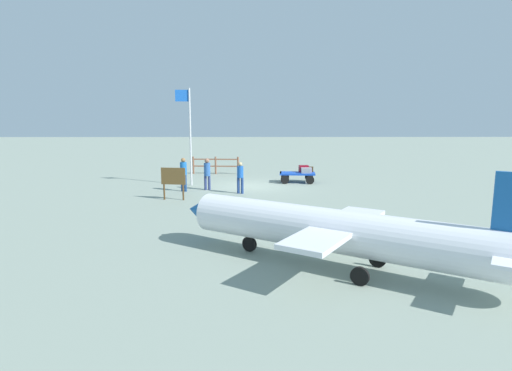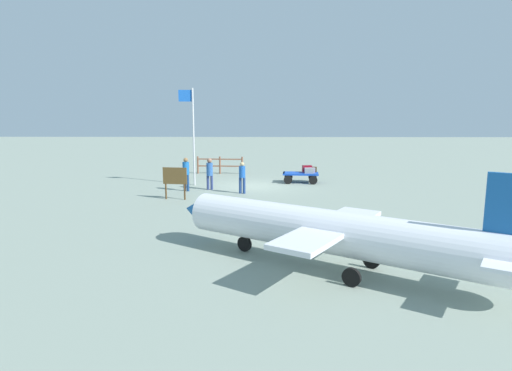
{
  "view_description": "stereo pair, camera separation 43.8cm",
  "coord_description": "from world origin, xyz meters",
  "px_view_note": "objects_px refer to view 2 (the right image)",
  "views": [
    {
      "loc": [
        -0.09,
        22.94,
        3.8
      ],
      "look_at": [
        -0.21,
        6.0,
        1.02
      ],
      "focal_mm": 29.06,
      "sensor_mm": 36.0,
      "label": 1
    },
    {
      "loc": [
        -0.53,
        22.93,
        3.8
      ],
      "look_at": [
        -0.21,
        6.0,
        1.02
      ],
      "focal_mm": 29.06,
      "sensor_mm": 36.0,
      "label": 2
    }
  ],
  "objects_px": {
    "suitcase_tan": "(307,169)",
    "worker_trailing": "(186,172)",
    "suitcase_grey": "(310,170)",
    "worker_supervisor": "(210,171)",
    "worker_lead": "(242,176)",
    "suitcase_maroon": "(309,171)",
    "luggage_cart": "(300,175)",
    "flagpole": "(192,129)",
    "suitcase_navy": "(313,169)",
    "airplane_near": "(322,230)",
    "signboard": "(175,178)"
  },
  "relations": [
    {
      "from": "luggage_cart",
      "to": "flagpole",
      "type": "bearing_deg",
      "value": 9.07
    },
    {
      "from": "suitcase_tan",
      "to": "worker_trailing",
      "type": "height_order",
      "value": "worker_trailing"
    },
    {
      "from": "worker_supervisor",
      "to": "signboard",
      "type": "height_order",
      "value": "worker_supervisor"
    },
    {
      "from": "suitcase_navy",
      "to": "worker_supervisor",
      "type": "height_order",
      "value": "worker_supervisor"
    },
    {
      "from": "suitcase_maroon",
      "to": "worker_lead",
      "type": "distance_m",
      "value": 5.0
    },
    {
      "from": "suitcase_tan",
      "to": "suitcase_navy",
      "type": "distance_m",
      "value": 0.35
    },
    {
      "from": "suitcase_tan",
      "to": "signboard",
      "type": "xyz_separation_m",
      "value": [
        6.74,
        5.53,
        0.22
      ]
    },
    {
      "from": "suitcase_grey",
      "to": "suitcase_maroon",
      "type": "height_order",
      "value": "suitcase_maroon"
    },
    {
      "from": "suitcase_tan",
      "to": "suitcase_grey",
      "type": "height_order",
      "value": "suitcase_tan"
    },
    {
      "from": "suitcase_tan",
      "to": "suitcase_maroon",
      "type": "height_order",
      "value": "suitcase_tan"
    },
    {
      "from": "suitcase_grey",
      "to": "worker_supervisor",
      "type": "relative_size",
      "value": 0.37
    },
    {
      "from": "suitcase_tan",
      "to": "suitcase_grey",
      "type": "bearing_deg",
      "value": 109.53
    },
    {
      "from": "suitcase_tan",
      "to": "suitcase_navy",
      "type": "bearing_deg",
      "value": -168.31
    },
    {
      "from": "worker_trailing",
      "to": "suitcase_maroon",
      "type": "bearing_deg",
      "value": -158.2
    },
    {
      "from": "suitcase_tan",
      "to": "worker_lead",
      "type": "relative_size",
      "value": 0.37
    },
    {
      "from": "luggage_cart",
      "to": "worker_trailing",
      "type": "bearing_deg",
      "value": 25.44
    },
    {
      "from": "suitcase_grey",
      "to": "worker_lead",
      "type": "relative_size",
      "value": 0.39
    },
    {
      "from": "luggage_cart",
      "to": "suitcase_tan",
      "type": "xyz_separation_m",
      "value": [
        -0.43,
        -0.32,
        0.34
      ]
    },
    {
      "from": "suitcase_tan",
      "to": "suitcase_maroon",
      "type": "relative_size",
      "value": 1.12
    },
    {
      "from": "suitcase_maroon",
      "to": "worker_trailing",
      "type": "distance_m",
      "value": 7.22
    },
    {
      "from": "suitcase_tan",
      "to": "worker_supervisor",
      "type": "xyz_separation_m",
      "value": [
        5.46,
        2.83,
        0.19
      ]
    },
    {
      "from": "airplane_near",
      "to": "flagpole",
      "type": "xyz_separation_m",
      "value": [
        5.49,
        -13.11,
        2.17
      ]
    },
    {
      "from": "worker_trailing",
      "to": "suitcase_grey",
      "type": "bearing_deg",
      "value": -156.49
    },
    {
      "from": "luggage_cart",
      "to": "suitcase_navy",
      "type": "height_order",
      "value": "suitcase_navy"
    },
    {
      "from": "luggage_cart",
      "to": "airplane_near",
      "type": "bearing_deg",
      "value": 87.2
    },
    {
      "from": "flagpole",
      "to": "suitcase_tan",
      "type": "bearing_deg",
      "value": -168.79
    },
    {
      "from": "signboard",
      "to": "suitcase_navy",
      "type": "bearing_deg",
      "value": -141.67
    },
    {
      "from": "worker_trailing",
      "to": "worker_supervisor",
      "type": "bearing_deg",
      "value": -159.37
    },
    {
      "from": "suitcase_maroon",
      "to": "worker_lead",
      "type": "xyz_separation_m",
      "value": [
        3.73,
        3.32,
        0.17
      ]
    },
    {
      "from": "suitcase_navy",
      "to": "suitcase_grey",
      "type": "bearing_deg",
      "value": 61.57
    },
    {
      "from": "luggage_cart",
      "to": "suitcase_grey",
      "type": "distance_m",
      "value": 0.63
    },
    {
      "from": "worker_lead",
      "to": "luggage_cart",
      "type": "bearing_deg",
      "value": -132.07
    },
    {
      "from": "suitcase_tan",
      "to": "signboard",
      "type": "height_order",
      "value": "signboard"
    },
    {
      "from": "luggage_cart",
      "to": "flagpole",
      "type": "height_order",
      "value": "flagpole"
    },
    {
      "from": "suitcase_tan",
      "to": "suitcase_maroon",
      "type": "xyz_separation_m",
      "value": [
        -0.06,
        0.6,
        -0.05
      ]
    },
    {
      "from": "suitcase_navy",
      "to": "signboard",
      "type": "bearing_deg",
      "value": 38.33
    },
    {
      "from": "airplane_near",
      "to": "suitcase_grey",
      "type": "bearing_deg",
      "value": -95.05
    },
    {
      "from": "signboard",
      "to": "luggage_cart",
      "type": "bearing_deg",
      "value": -140.48
    },
    {
      "from": "worker_lead",
      "to": "flagpole",
      "type": "bearing_deg",
      "value": -41.57
    },
    {
      "from": "suitcase_grey",
      "to": "worker_lead",
      "type": "xyz_separation_m",
      "value": [
        3.8,
        3.58,
        0.18
      ]
    },
    {
      "from": "suitcase_tan",
      "to": "luggage_cart",
      "type": "bearing_deg",
      "value": 36.73
    },
    {
      "from": "suitcase_maroon",
      "to": "worker_supervisor",
      "type": "distance_m",
      "value": 5.96
    },
    {
      "from": "suitcase_navy",
      "to": "worker_trailing",
      "type": "bearing_deg",
      "value": 25.62
    },
    {
      "from": "signboard",
      "to": "suitcase_grey",
      "type": "bearing_deg",
      "value": -142.88
    },
    {
      "from": "flagpole",
      "to": "suitcase_navy",
      "type": "bearing_deg",
      "value": -168.76
    },
    {
      "from": "worker_supervisor",
      "to": "flagpole",
      "type": "bearing_deg",
      "value": -52.86
    },
    {
      "from": "suitcase_navy",
      "to": "worker_trailing",
      "type": "distance_m",
      "value": 7.74
    },
    {
      "from": "worker_trailing",
      "to": "suitcase_navy",
      "type": "bearing_deg",
      "value": -154.38
    },
    {
      "from": "suitcase_navy",
      "to": "airplane_near",
      "type": "height_order",
      "value": "airplane_near"
    },
    {
      "from": "worker_supervisor",
      "to": "suitcase_tan",
      "type": "bearing_deg",
      "value": -152.59
    }
  ]
}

